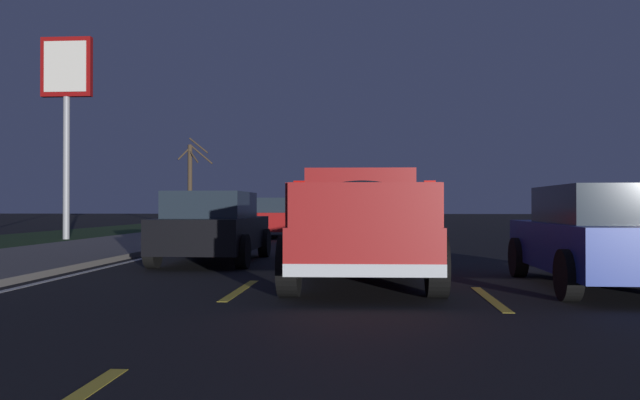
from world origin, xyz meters
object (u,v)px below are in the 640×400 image
object	(u,v)px
pickup_truck	(360,222)
sedan_red	(280,217)
sedan_blue	(602,236)
bare_tree_far	(191,181)
sedan_black	(213,227)
gas_price_sign	(66,87)

from	to	relation	value
pickup_truck	sedan_red	distance (m)	15.38
sedan_blue	bare_tree_far	distance (m)	32.12
sedan_black	sedan_red	distance (m)	11.59
pickup_truck	gas_price_sign	bearing A→B (deg)	40.83
gas_price_sign	bare_tree_far	size ratio (longest dim) A/B	1.40
gas_price_sign	bare_tree_far	distance (m)	15.68
sedan_red	bare_tree_far	bearing A→B (deg)	28.80
sedan_blue	bare_tree_far	world-z (taller)	bare_tree_far
pickup_truck	bare_tree_far	distance (m)	30.09
sedan_black	sedan_blue	size ratio (longest dim) A/B	1.00
bare_tree_far	sedan_black	bearing A→B (deg)	-163.55
sedan_blue	gas_price_sign	size ratio (longest dim) A/B	0.59
pickup_truck	sedan_black	world-z (taller)	pickup_truck
sedan_red	bare_tree_far	xyz separation A→B (m)	(13.11, 7.21, 1.92)
pickup_truck	gas_price_sign	world-z (taller)	gas_price_sign
sedan_red	sedan_blue	size ratio (longest dim) A/B	1.00
sedan_black	bare_tree_far	xyz separation A→B (m)	(24.70, 7.29, 1.92)
pickup_truck	sedan_blue	bearing A→B (deg)	-99.77
pickup_truck	bare_tree_far	bearing A→B (deg)	20.57
gas_price_sign	bare_tree_far	world-z (taller)	gas_price_sign
sedan_black	sedan_blue	bearing A→B (deg)	-120.41
sedan_blue	bare_tree_far	xyz separation A→B (m)	(28.75, 14.19, 1.92)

